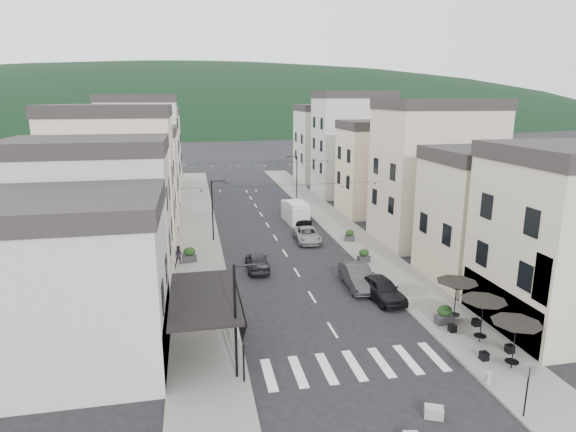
% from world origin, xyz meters
% --- Properties ---
extents(ground, '(700.00, 700.00, 0.00)m').
position_xyz_m(ground, '(0.00, 0.00, 0.00)').
color(ground, black).
rests_on(ground, ground).
extents(sidewalk_left, '(4.00, 76.00, 0.12)m').
position_xyz_m(sidewalk_left, '(-7.50, 32.00, 0.06)').
color(sidewalk_left, slate).
rests_on(sidewalk_left, ground).
extents(sidewalk_right, '(4.00, 76.00, 0.12)m').
position_xyz_m(sidewalk_right, '(7.50, 32.00, 0.06)').
color(sidewalk_right, slate).
rests_on(sidewalk_right, ground).
extents(hill_backdrop, '(640.00, 360.00, 70.00)m').
position_xyz_m(hill_backdrop, '(0.00, 300.00, 0.00)').
color(hill_backdrop, black).
rests_on(hill_backdrop, ground).
extents(boutique_building, '(12.00, 8.00, 8.00)m').
position_xyz_m(boutique_building, '(-15.50, 5.00, 4.00)').
color(boutique_building, '#B3AFA4').
rests_on(boutique_building, ground).
extents(boutique_awning, '(3.77, 7.50, 3.28)m').
position_xyz_m(boutique_awning, '(-7.25, 5.00, 3.11)').
color(boutique_awning, black).
rests_on(boutique_awning, ground).
extents(buildings_row_left, '(10.20, 54.16, 14.00)m').
position_xyz_m(buildings_row_left, '(-14.50, 37.75, 6.12)').
color(buildings_row_left, '#B3AFA4').
rests_on(buildings_row_left, ground).
extents(buildings_row_right, '(10.20, 54.16, 14.50)m').
position_xyz_m(buildings_row_right, '(14.50, 36.59, 6.32)').
color(buildings_row_right, '#BFB498').
rests_on(buildings_row_right, ground).
extents(cafe_terrace, '(2.50, 8.10, 2.53)m').
position_xyz_m(cafe_terrace, '(7.70, 2.80, 2.36)').
color(cafe_terrace, black).
rests_on(cafe_terrace, ground).
extents(streetlamp_left_near, '(1.70, 0.56, 6.00)m').
position_xyz_m(streetlamp_left_near, '(-5.82, 2.00, 3.70)').
color(streetlamp_left_near, black).
rests_on(streetlamp_left_near, ground).
extents(streetlamp_left_far, '(1.70, 0.56, 6.00)m').
position_xyz_m(streetlamp_left_far, '(-5.82, 26.00, 3.70)').
color(streetlamp_left_far, black).
rests_on(streetlamp_left_far, ground).
extents(streetlamp_right_far, '(1.70, 0.56, 6.00)m').
position_xyz_m(streetlamp_right_far, '(5.82, 44.00, 3.70)').
color(streetlamp_right_far, black).
rests_on(streetlamp_right_far, ground).
extents(traffic_sign, '(0.70, 0.07, 2.70)m').
position_xyz_m(traffic_sign, '(5.80, -3.50, 1.93)').
color(traffic_sign, black).
rests_on(traffic_sign, ground).
extents(bollards, '(11.66, 10.26, 0.60)m').
position_xyz_m(bollards, '(0.00, 5.50, 0.42)').
color(bollards, gray).
rests_on(bollards, ground).
extents(bunting_near, '(19.00, 0.28, 0.62)m').
position_xyz_m(bunting_near, '(0.00, 22.00, 5.65)').
color(bunting_near, black).
rests_on(bunting_near, ground).
extents(bunting_far, '(19.00, 0.28, 0.62)m').
position_xyz_m(bunting_far, '(0.00, 38.00, 5.65)').
color(bunting_far, black).
rests_on(bunting_far, ground).
extents(parked_car_a, '(2.45, 4.85, 1.58)m').
position_xyz_m(parked_car_a, '(4.60, 9.71, 0.79)').
color(parked_car_a, black).
rests_on(parked_car_a, ground).
extents(parked_car_b, '(1.96, 5.04, 1.64)m').
position_xyz_m(parked_car_b, '(3.71, 12.14, 0.82)').
color(parked_car_b, '#2F2F31').
rests_on(parked_car_b, ground).
extents(parked_car_c, '(2.53, 4.99, 1.35)m').
position_xyz_m(parked_car_c, '(2.80, 24.15, 0.68)').
color(parked_car_c, gray).
rests_on(parked_car_c, ground).
extents(parked_car_d, '(2.14, 4.97, 1.43)m').
position_xyz_m(parked_car_d, '(3.66, 31.31, 0.71)').
color(parked_car_d, black).
rests_on(parked_car_d, ground).
extents(parked_car_e, '(1.85, 4.37, 1.48)m').
position_xyz_m(parked_car_e, '(-3.00, 17.15, 0.74)').
color(parked_car_e, black).
rests_on(parked_car_e, ground).
extents(delivery_van, '(2.29, 5.13, 2.40)m').
position_xyz_m(delivery_van, '(3.25, 31.69, 1.18)').
color(delivery_van, silver).
rests_on(delivery_van, ground).
extents(pedestrian_a, '(0.80, 0.71, 1.86)m').
position_xyz_m(pedestrian_a, '(-6.37, 8.53, 1.05)').
color(pedestrian_a, black).
rests_on(pedestrian_a, sidewalk_left).
extents(pedestrian_b, '(0.83, 0.67, 1.60)m').
position_xyz_m(pedestrian_b, '(-9.20, 19.45, 0.92)').
color(pedestrian_b, '#25202B').
rests_on(pedestrian_b, sidewalk_left).
extents(concrete_block_a, '(0.93, 0.78, 0.50)m').
position_xyz_m(concrete_block_a, '(2.02, -2.66, 0.25)').
color(concrete_block_a, gray).
rests_on(concrete_block_a, ground).
extents(planter_la, '(1.01, 0.70, 1.03)m').
position_xyz_m(planter_la, '(-6.92, 9.77, 0.62)').
color(planter_la, '#323234').
rests_on(planter_la, sidewalk_left).
extents(planter_lb, '(1.22, 0.79, 1.28)m').
position_xyz_m(planter_lb, '(-8.37, 19.95, 0.74)').
color(planter_lb, '#2A2A2C').
rests_on(planter_lb, sidewalk_left).
extents(planter_ra, '(1.07, 0.60, 1.20)m').
position_xyz_m(planter_ra, '(6.86, 5.26, 0.70)').
color(planter_ra, '#323335').
rests_on(planter_ra, sidewalk_right).
extents(planter_rb, '(1.07, 0.68, 1.13)m').
position_xyz_m(planter_rb, '(6.00, 17.08, 0.67)').
color(planter_rb, '#2C2C2F').
rests_on(planter_rb, sidewalk_right).
extents(planter_rc, '(1.10, 0.78, 1.11)m').
position_xyz_m(planter_rc, '(6.79, 23.18, 0.66)').
color(planter_rc, '#303133').
rests_on(planter_rc, sidewalk_right).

